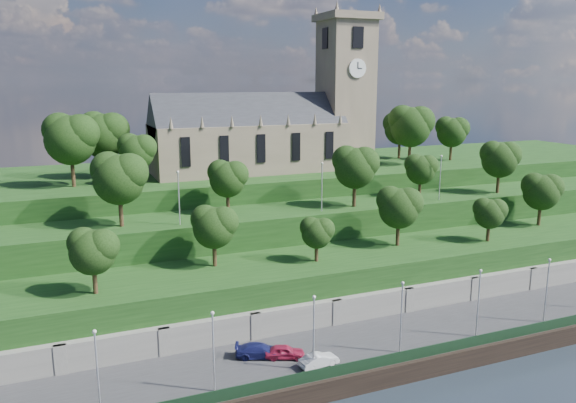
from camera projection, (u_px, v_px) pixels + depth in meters
name	position (u px, v px, depth m)	size (l,w,h in m)	color
ground	(429.00, 377.00, 57.93)	(320.00, 320.00, 0.00)	#1C242D
promenade	(397.00, 344.00, 63.14)	(160.00, 12.00, 2.00)	#2D2D30
quay_wall	(430.00, 368.00, 57.65)	(160.00, 0.50, 2.20)	black
fence	(427.00, 351.00, 57.92)	(160.00, 0.10, 1.20)	black
retaining_wall	(370.00, 311.00, 68.23)	(160.00, 2.10, 5.00)	slate
embankment_lower	(347.00, 283.00, 73.37)	(160.00, 12.00, 8.00)	#163812
embankment_upper	(312.00, 246.00, 82.90)	(160.00, 10.00, 12.00)	#163812
hilltop	(264.00, 207.00, 101.58)	(160.00, 32.00, 15.00)	#163812
church	(276.00, 125.00, 95.07)	(38.60, 12.35, 27.60)	#71614F
trees_lower	(374.00, 212.00, 73.35)	(71.30, 9.15, 8.22)	#332214
trees_upper	(321.00, 168.00, 79.74)	(65.88, 8.47, 9.45)	#332214
trees_hilltop	(269.00, 131.00, 93.20)	(74.90, 15.53, 10.74)	#332214
lamp_posts_promenade	(401.00, 312.00, 58.07)	(60.36, 0.36, 7.88)	#B2B2B7
lamp_posts_upper	(322.00, 183.00, 78.06)	(40.36, 0.36, 6.97)	#B2B2B7
car_left	(285.00, 352.00, 57.66)	(1.65, 4.10, 1.40)	maroon
car_middle	(319.00, 360.00, 55.99)	(1.43, 4.09, 1.35)	silver
car_right	(259.00, 350.00, 57.87)	(2.02, 4.97, 1.44)	#16194F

